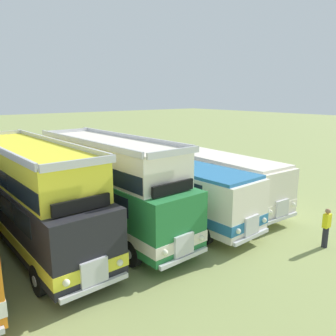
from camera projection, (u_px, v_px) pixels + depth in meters
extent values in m
plane|color=#8C9956|center=(38.00, 247.00, 14.13)|extent=(200.00, 200.00, 0.00)
cylinder|color=silver|center=(0.00, 298.00, 9.79)|extent=(0.04, 0.36, 0.36)
cube|color=black|center=(32.00, 207.00, 14.03)|extent=(2.86, 10.89, 2.30)
cube|color=yellow|center=(34.00, 221.00, 14.16)|extent=(2.90, 10.93, 0.44)
cube|color=#19232D|center=(28.00, 192.00, 14.20)|extent=(2.81, 8.49, 0.76)
cube|color=#19232D|center=(91.00, 233.00, 9.89)|extent=(2.20, 0.17, 0.90)
cube|color=silver|center=(94.00, 272.00, 10.08)|extent=(0.90, 0.15, 0.80)
cube|color=silver|center=(96.00, 287.00, 10.17)|extent=(2.30, 0.22, 0.16)
sphere|color=#EAEACC|center=(120.00, 263.00, 10.64)|extent=(0.22, 0.22, 0.22)
sphere|color=#EAEACC|center=(66.00, 283.00, 9.51)|extent=(0.22, 0.22, 0.22)
cube|color=yellow|center=(26.00, 163.00, 13.80)|extent=(2.73, 9.99, 1.50)
cube|color=silver|center=(80.00, 163.00, 9.77)|extent=(2.40, 0.18, 0.24)
cube|color=silver|center=(53.00, 141.00, 14.38)|extent=(0.43, 9.91, 0.24)
cube|color=#19232D|center=(27.00, 170.00, 13.87)|extent=(2.76, 9.89, 0.64)
cube|color=black|center=(82.00, 205.00, 10.09)|extent=(1.90, 0.18, 0.40)
cylinder|color=black|center=(102.00, 258.00, 12.16)|extent=(0.31, 1.05, 1.04)
cylinder|color=silver|center=(106.00, 256.00, 12.26)|extent=(0.03, 0.36, 0.36)
cylinder|color=black|center=(39.00, 280.00, 10.72)|extent=(0.31, 1.05, 1.04)
cylinder|color=silver|center=(34.00, 281.00, 10.63)|extent=(0.03, 0.36, 0.36)
cylinder|color=black|center=(34.00, 206.00, 17.70)|extent=(0.31, 1.05, 1.04)
cylinder|color=silver|center=(37.00, 206.00, 17.80)|extent=(0.03, 0.36, 0.36)
cube|color=#237538|center=(111.00, 197.00, 15.48)|extent=(2.91, 10.01, 2.30)
cube|color=silver|center=(111.00, 209.00, 15.61)|extent=(2.96, 10.05, 0.44)
cube|color=#19232D|center=(106.00, 183.00, 15.64)|extent=(2.84, 7.61, 0.76)
cube|color=#19232D|center=(182.00, 211.00, 11.70)|extent=(2.20, 0.19, 0.90)
cube|color=silver|center=(184.00, 245.00, 11.90)|extent=(0.90, 0.16, 0.80)
cube|color=silver|center=(184.00, 258.00, 11.98)|extent=(2.30, 0.24, 0.16)
sphere|color=#EAEACC|center=(202.00, 238.00, 12.46)|extent=(0.22, 0.22, 0.22)
sphere|color=#EAEACC|center=(165.00, 253.00, 11.32)|extent=(0.22, 0.22, 0.22)
cube|color=silver|center=(106.00, 156.00, 15.25)|extent=(2.78, 9.11, 1.50)
cube|color=silver|center=(174.00, 152.00, 11.58)|extent=(2.40, 0.20, 0.24)
cube|color=silver|center=(68.00, 132.00, 18.05)|extent=(2.40, 0.20, 0.24)
cube|color=silver|center=(128.00, 137.00, 15.84)|extent=(0.48, 9.01, 0.24)
cube|color=silver|center=(81.00, 141.00, 14.31)|extent=(0.48, 9.01, 0.24)
cube|color=#19232D|center=(107.00, 163.00, 15.32)|extent=(2.81, 9.01, 0.64)
cube|color=black|center=(173.00, 188.00, 11.90)|extent=(1.90, 0.20, 0.40)
cylinder|color=black|center=(177.00, 236.00, 13.98)|extent=(0.32, 1.05, 1.04)
cylinder|color=silver|center=(180.00, 236.00, 14.07)|extent=(0.04, 0.36, 0.36)
cylinder|color=black|center=(132.00, 253.00, 12.52)|extent=(0.32, 1.05, 1.04)
cylinder|color=silver|center=(129.00, 254.00, 12.42)|extent=(0.04, 0.36, 0.36)
cylinder|color=black|center=(100.00, 200.00, 18.81)|extent=(0.32, 1.05, 1.04)
cylinder|color=silver|center=(103.00, 199.00, 18.90)|extent=(0.04, 0.36, 0.36)
cylinder|color=black|center=(61.00, 209.00, 17.35)|extent=(0.32, 1.05, 1.04)
cylinder|color=silver|center=(58.00, 209.00, 17.25)|extent=(0.04, 0.36, 0.36)
cube|color=silver|center=(164.00, 184.00, 17.68)|extent=(3.01, 11.22, 2.30)
cube|color=teal|center=(164.00, 195.00, 17.81)|extent=(3.05, 11.26, 0.44)
cube|color=#19232D|center=(159.00, 172.00, 17.84)|extent=(2.93, 8.82, 0.76)
cube|color=#19232D|center=(251.00, 196.00, 13.48)|extent=(2.20, 0.20, 0.90)
cube|color=silver|center=(252.00, 225.00, 13.67)|extent=(0.90, 0.16, 0.80)
cube|color=silver|center=(252.00, 237.00, 13.75)|extent=(2.30, 0.25, 0.16)
sphere|color=#EAEACC|center=(264.00, 220.00, 14.23)|extent=(0.22, 0.22, 0.22)
sphere|color=#EAEACC|center=(238.00, 231.00, 13.09)|extent=(0.22, 0.22, 0.22)
cube|color=teal|center=(164.00, 162.00, 17.41)|extent=(2.95, 10.82, 0.14)
cylinder|color=black|center=(236.00, 220.00, 15.75)|extent=(0.33, 1.05, 1.04)
cylinder|color=silver|center=(238.00, 220.00, 15.84)|extent=(0.04, 0.36, 0.36)
cylinder|color=black|center=(203.00, 233.00, 14.28)|extent=(0.33, 1.05, 1.04)
cylinder|color=silver|center=(200.00, 234.00, 14.19)|extent=(0.04, 0.36, 0.36)
cylinder|color=black|center=(140.00, 187.00, 21.45)|extent=(0.33, 1.05, 1.04)
cylinder|color=silver|center=(142.00, 186.00, 21.54)|extent=(0.04, 0.36, 0.36)
cylinder|color=black|center=(110.00, 194.00, 19.98)|extent=(0.33, 1.05, 1.04)
cylinder|color=silver|center=(107.00, 194.00, 19.89)|extent=(0.04, 0.36, 0.36)
cube|color=silver|center=(205.00, 174.00, 19.93)|extent=(2.94, 10.95, 2.30)
cube|color=silver|center=(205.00, 183.00, 20.07)|extent=(2.98, 10.99, 0.44)
cube|color=#19232D|center=(201.00, 163.00, 20.12)|extent=(2.87, 8.55, 0.76)
cube|color=#19232D|center=(282.00, 182.00, 15.54)|extent=(2.20, 0.19, 0.90)
cube|color=silver|center=(282.00, 208.00, 15.73)|extent=(0.90, 0.16, 0.80)
cube|color=silver|center=(282.00, 218.00, 15.81)|extent=(2.30, 0.23, 0.16)
sphere|color=#EAEACC|center=(293.00, 205.00, 16.23)|extent=(0.22, 0.22, 0.22)
sphere|color=#EAEACC|center=(270.00, 212.00, 15.21)|extent=(0.22, 0.22, 0.22)
cube|color=silver|center=(205.00, 154.00, 19.67)|extent=(2.89, 10.55, 0.14)
cylinder|color=black|center=(268.00, 206.00, 17.82)|extent=(0.32, 1.05, 1.04)
cylinder|color=silver|center=(270.00, 205.00, 17.90)|extent=(0.03, 0.36, 0.36)
cylinder|color=black|center=(239.00, 215.00, 16.51)|extent=(0.32, 1.05, 1.04)
cylinder|color=silver|center=(237.00, 215.00, 16.42)|extent=(0.03, 0.36, 0.36)
cylinder|color=black|center=(182.00, 178.00, 23.72)|extent=(0.32, 1.05, 1.04)
cylinder|color=silver|center=(184.00, 178.00, 23.81)|extent=(0.03, 0.36, 0.36)
cylinder|color=black|center=(156.00, 183.00, 22.41)|extent=(0.32, 1.05, 1.04)
cylinder|color=silver|center=(154.00, 183.00, 22.32)|extent=(0.03, 0.36, 0.36)
cylinder|color=#23232D|center=(325.00, 237.00, 14.07)|extent=(0.24, 0.24, 0.90)
cube|color=yellow|center=(327.00, 221.00, 13.91)|extent=(0.36, 0.22, 0.60)
sphere|color=#9E7051|center=(328.00, 211.00, 13.82)|extent=(0.22, 0.22, 0.22)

